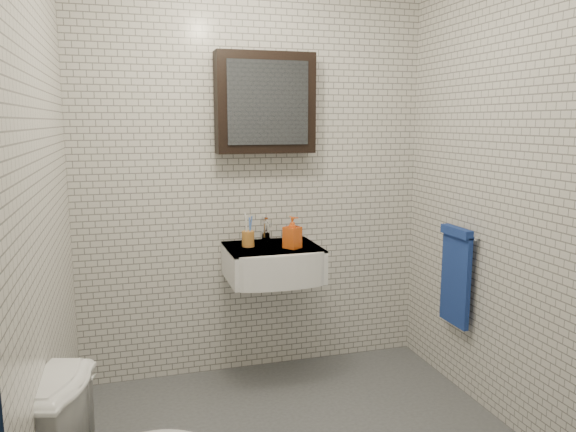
% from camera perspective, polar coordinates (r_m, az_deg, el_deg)
% --- Properties ---
extents(room_shell, '(2.22, 2.02, 2.51)m').
position_cam_1_polar(room_shell, '(2.54, 1.74, 6.78)').
color(room_shell, silver).
rests_on(room_shell, ground).
extents(washbasin, '(0.55, 0.50, 0.20)m').
position_cam_1_polar(washbasin, '(3.36, -1.41, -4.79)').
color(washbasin, white).
rests_on(washbasin, room_shell).
extents(faucet, '(0.06, 0.20, 0.15)m').
position_cam_1_polar(faucet, '(3.51, -2.25, -1.48)').
color(faucet, silver).
rests_on(faucet, washbasin).
extents(mirror_cabinet, '(0.60, 0.15, 0.60)m').
position_cam_1_polar(mirror_cabinet, '(3.44, -2.32, 11.39)').
color(mirror_cabinet, black).
rests_on(mirror_cabinet, room_shell).
extents(towel_rail, '(0.09, 0.30, 0.58)m').
position_cam_1_polar(towel_rail, '(3.43, 16.69, -5.47)').
color(towel_rail, silver).
rests_on(towel_rail, room_shell).
extents(toothbrush_cup, '(0.08, 0.08, 0.20)m').
position_cam_1_polar(toothbrush_cup, '(3.37, -4.08, -2.24)').
color(toothbrush_cup, '#BB762E').
rests_on(toothbrush_cup, washbasin).
extents(soap_bottle, '(0.12, 0.12, 0.19)m').
position_cam_1_polar(soap_bottle, '(3.31, 0.44, -1.67)').
color(soap_bottle, orange).
rests_on(soap_bottle, washbasin).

